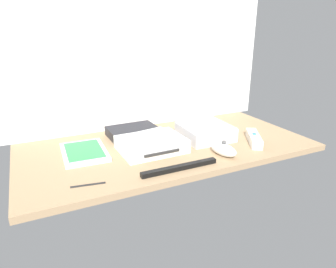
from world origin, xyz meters
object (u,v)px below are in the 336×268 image
Objects in this scene: game_case at (84,152)px; sensor_bar at (180,168)px; remote_wand at (254,138)px; remote_classic_pad at (149,137)px; game_console at (151,144)px; remote_nunchuk at (224,149)px; mini_computer at (205,131)px; stylus_pen at (88,184)px; network_router at (132,132)px.

game_case is 0.81× the size of sensor_bar.
remote_classic_pad is at bearing -161.47° from remote_wand.
game_console is at bearing 96.08° from sensor_bar.
remote_nunchuk is at bearing -42.62° from remote_classic_pad.
mini_computer is 23.94cm from remote_classic_pad.
mini_computer is at bearing 65.37° from remote_nunchuk.
stylus_pen is at bearing -150.00° from game_console.
remote_wand is at bearing 5.44° from stylus_pen.
network_router reaches higher than sensor_bar.
remote_wand is (56.87, -15.45, 0.75)cm from game_case.
stylus_pen is (-23.06, -13.70, -5.06)cm from remote_classic_pad.
remote_classic_pad reaches higher than mini_computer.
game_case is 1.34× the size of remote_wand.
network_router is (-0.95, 16.34, -0.50)cm from game_console.
game_case is at bearing 174.68° from mini_computer.
remote_nunchuk is at bearing -57.72° from network_router.
game_console is at bearing 130.92° from remote_nunchuk.
stylus_pen is at bearing -96.11° from game_case.
remote_nunchuk is at bearing -36.68° from game_console.
sensor_bar is at bearing -85.04° from game_console.
sensor_bar is 2.67× the size of stylus_pen.
game_case is at bearing 134.07° from sensor_bar.
game_console is 22.00cm from game_case.
remote_wand is at bearing 2.69° from remote_nunchuk.
game_case is 2.17× the size of stylus_pen.
network_router reaches higher than stylus_pen.
game_console is 3.50cm from remote_classic_pad.
remote_nunchuk reaches higher than network_router.
sensor_bar is (-20.65, -19.41, -1.94)cm from mini_computer.
mini_computer is 1.12× the size of remote_classic_pad.
mini_computer is 1.94× the size of stylus_pen.
remote_nunchuk is 24.32cm from remote_classic_pad.
game_case is at bearing -155.60° from network_router.
network_router is at bearing 53.20° from stylus_pen.
stylus_pen is at bearing 174.83° from sensor_bar.
network_router is at bearing 79.28° from remote_classic_pad.
remote_nunchuk is (40.27, -20.30, 1.28)cm from game_case.
remote_classic_pad is at bearing 30.73° from stylus_pen.
mini_computer is (22.48, 2.50, 0.44)cm from game_console.
game_console reaches higher than game_case.
remote_nunchuk is at bearing -132.97° from remote_wand.
sensor_bar is at bearing -136.04° from remote_wand.
remote_classic_pad is (-23.53, -3.41, 2.77)cm from mini_computer.
game_case is (-20.96, 6.55, -1.44)cm from game_console.
network_router and remote_wand have the same top height.
game_case is at bearing 139.63° from remote_nunchuk.
stylus_pen is at bearing -159.66° from remote_classic_pad.
remote_classic_pad reaches higher than sensor_bar.
game_case is 1.82× the size of remote_nunchuk.
game_console is at bearing -14.99° from game_case.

